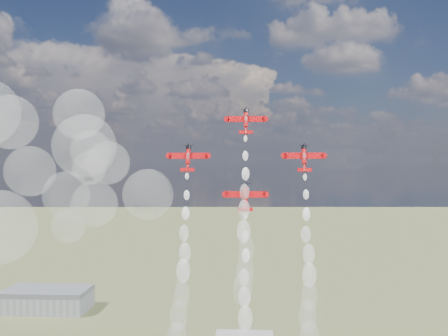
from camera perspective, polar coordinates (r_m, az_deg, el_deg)
name	(u,v)px	position (r m, az deg, el deg)	size (l,w,h in m)	color
hangar	(47,299)	(343.27, -18.71, -13.39)	(50.00, 28.00, 13.00)	gray
plane_lead	(246,121)	(148.61, 2.40, 5.14)	(10.84, 4.87, 7.41)	#C1090C
plane_left	(188,158)	(145.31, -3.94, 1.11)	(10.84, 4.87, 7.41)	#C1090C
plane_right	(304,158)	(144.87, 8.72, 1.10)	(10.84, 4.87, 7.41)	#C1090C
plane_slot	(245,197)	(140.55, 2.35, -3.15)	(10.84, 4.87, 7.41)	#C1090C
smoke_trail_lead	(244,257)	(136.58, 2.22, -9.68)	(5.49, 17.87, 41.73)	white
smoke_trail_left	(180,302)	(136.23, -4.79, -14.35)	(5.41, 18.49, 42.82)	white
smoke_trail_right	(309,303)	(135.89, 9.20, -14.31)	(5.14, 18.04, 41.84)	white
drifted_smoke_cloud	(45,169)	(163.93, -18.93, -0.08)	(64.87, 41.20, 54.88)	white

